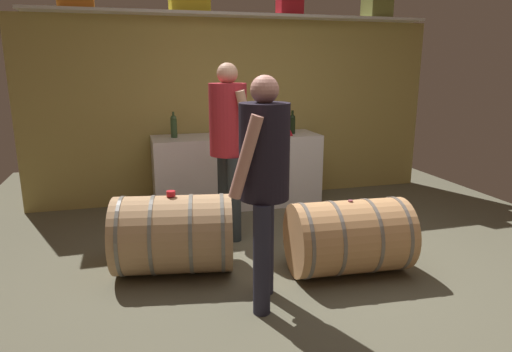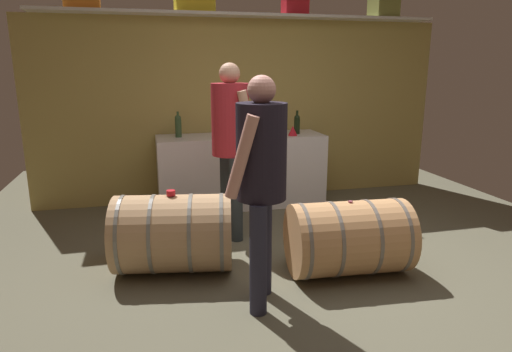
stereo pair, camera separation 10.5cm
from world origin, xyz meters
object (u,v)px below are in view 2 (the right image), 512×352
Objects in this scene: toolcase_red at (295,0)px; wine_barrel_near at (174,233)px; wine_bottle_dark at (297,124)px; toolcase_olive at (384,4)px; work_cabinet at (241,170)px; wine_glass at (240,128)px; red_funnel at (293,131)px; visitor_tasting at (260,169)px; wine_bottle_amber at (259,120)px; winemaker_pouring at (231,133)px; tasting_cup at (171,193)px; wine_barrel_far at (349,238)px; wine_bottle_green at (178,125)px.

toolcase_red reaches higher than wine_barrel_near.
toolcase_olive is at bearing 12.03° from wine_bottle_dark.
work_cabinet is 14.60× the size of wine_glass.
toolcase_red is 3.06× the size of red_funnel.
visitor_tasting is (-1.04, -2.27, 0.00)m from wine_bottle_dark.
work_cabinet reaches higher than wine_barrel_near.
wine_bottle_amber is at bearing 179.97° from toolcase_olive.
wine_barrel_near is 0.62× the size of winemaker_pouring.
wine_glass is 0.13× the size of wine_barrel_near.
tasting_cup is 0.98m from winemaker_pouring.
wine_bottle_dark is 1.35m from winemaker_pouring.
toolcase_olive is 4.63× the size of tasting_cup.
toolcase_red is 3.09m from visitor_tasting.
wine_barrel_near is 1.41m from wine_barrel_far.
wine_glass is 0.62m from red_funnel.
wine_glass reaches higher than wine_barrel_far.
wine_bottle_amber is 2.52× the size of wine_glass.
wine_bottle_green reaches higher than work_cabinet.
winemaker_pouring is at bearing -106.43° from wine_glass.
wine_glass is 0.08× the size of visitor_tasting.
wine_bottle_green is at bearing 83.25° from tasting_cup.
wine_bottle_green is 1.32m from red_funnel.
wine_glass reaches higher than wine_barrel_near.
wine_bottle_green is at bearing 123.17° from wine_barrel_far.
visitor_tasting is (-0.63, -2.50, -0.02)m from wine_bottle_amber.
wine_bottle_dark is at bearing 55.28° from wine_barrel_near.
toolcase_olive is 1.12× the size of wine_bottle_green.
wine_bottle_green reaches higher than wine_glass.
wine_bottle_dark is at bearing 125.98° from winemaker_pouring.
wine_bottle_amber is 0.33× the size of wine_barrel_near.
toolcase_olive reaches higher than red_funnel.
tasting_cup is (-1.60, -1.60, -0.31)m from wine_bottle_dark.
wine_glass is (0.70, -0.04, -0.04)m from wine_bottle_green.
work_cabinet is 27.81× the size of tasting_cup.
toolcase_red reaches higher than wine_bottle_dark.
visitor_tasting is at bearing -114.50° from toolcase_red.
red_funnel is at bearing 44.41° from tasting_cup.
red_funnel is 2.34m from visitor_tasting.
wine_glass reaches higher than tasting_cup.
wine_bottle_green is at bearing 171.18° from red_funnel.
visitor_tasting is at bearing -98.87° from work_cabinet.
toolcase_olive reaches higher than visitor_tasting.
wine_bottle_green is 2.55× the size of red_funnel.
wine_bottle_dark is (0.68, -0.04, 0.54)m from work_cabinet.
wine_bottle_amber reaches higher than work_cabinet.
wine_barrel_far is at bearing 27.54° from winemaker_pouring.
winemaker_pouring is (-0.57, -1.16, 0.03)m from wine_bottle_amber.
toolcase_red reaches higher than wine_bottle_amber.
visitor_tasting is (-0.36, -2.31, 0.55)m from work_cabinet.
wine_bottle_dark is 1.40m from wine_bottle_green.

